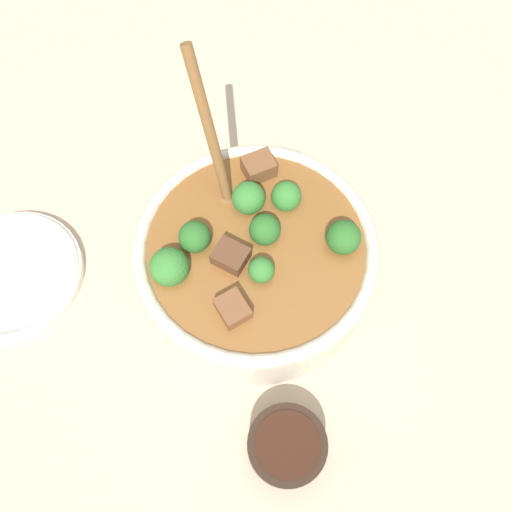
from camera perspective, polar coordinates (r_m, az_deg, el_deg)
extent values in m
plane|color=#C6B293|center=(0.64, 0.00, -2.37)|extent=(4.00, 4.00, 0.00)
cylinder|color=beige|center=(0.60, 0.00, -0.72)|extent=(0.28, 0.28, 0.09)
torus|color=beige|center=(0.56, 0.00, 1.16)|extent=(0.28, 0.28, 0.02)
cylinder|color=brown|center=(0.59, 0.00, -0.11)|extent=(0.26, 0.26, 0.06)
sphere|color=#2D6B28|center=(0.56, 1.01, 3.02)|extent=(0.04, 0.04, 0.04)
cylinder|color=#6B9956|center=(0.58, 0.97, 1.79)|extent=(0.01, 0.01, 0.02)
sphere|color=#387F33|center=(0.58, 3.48, 6.83)|extent=(0.04, 0.04, 0.04)
cylinder|color=#6B9956|center=(0.60, 3.35, 5.52)|extent=(0.01, 0.01, 0.02)
sphere|color=#387F33|center=(0.58, -0.93, 6.64)|extent=(0.04, 0.04, 0.04)
cylinder|color=#6B9956|center=(0.60, -0.89, 5.21)|extent=(0.01, 0.01, 0.02)
sphere|color=#2D6B28|center=(0.56, 9.96, 2.13)|extent=(0.04, 0.04, 0.04)
cylinder|color=#6B9956|center=(0.58, 9.52, 0.84)|extent=(0.01, 0.01, 0.02)
sphere|color=#387F33|center=(0.54, 1.08, -1.54)|extent=(0.03, 0.03, 0.03)
cylinder|color=#6B9956|center=(0.56, 1.04, -2.42)|extent=(0.01, 0.01, 0.01)
sphere|color=#2D6B28|center=(0.56, -7.02, 2.19)|extent=(0.04, 0.04, 0.04)
cylinder|color=#6B9956|center=(0.58, -6.73, 0.98)|extent=(0.01, 0.01, 0.02)
sphere|color=#387F33|center=(0.55, -9.86, -1.23)|extent=(0.04, 0.04, 0.04)
cylinder|color=#6B9956|center=(0.58, -9.38, -2.51)|extent=(0.02, 0.02, 0.02)
cube|color=brown|center=(0.60, 0.32, 10.06)|extent=(0.04, 0.04, 0.03)
cube|color=brown|center=(0.53, -2.66, -6.18)|extent=(0.04, 0.04, 0.03)
cube|color=brown|center=(0.55, -2.89, -0.20)|extent=(0.05, 0.05, 0.03)
ellipsoid|color=brown|center=(0.60, -3.14, 6.38)|extent=(0.04, 0.03, 0.01)
cylinder|color=brown|center=(0.55, -5.30, 13.99)|extent=(0.04, 0.08, 0.18)
cylinder|color=black|center=(0.58, 3.98, -20.74)|extent=(0.09, 0.09, 0.03)
cylinder|color=#381E14|center=(0.56, 4.07, -20.64)|extent=(0.07, 0.07, 0.01)
cylinder|color=silver|center=(0.71, -26.17, -1.99)|extent=(0.18, 0.18, 0.01)
torus|color=silver|center=(0.70, -26.36, -1.80)|extent=(0.18, 0.18, 0.01)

